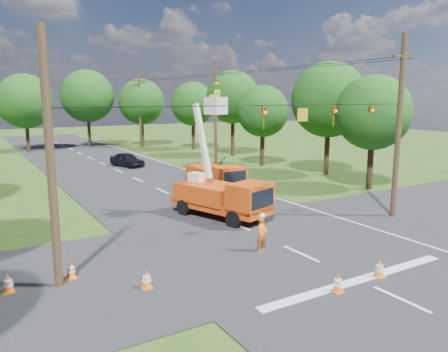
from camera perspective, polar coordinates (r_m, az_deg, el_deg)
ground at (r=36.23m, az=-11.19°, el=-0.53°), size 140.00×140.00×0.00m
road_main at (r=36.23m, az=-11.19°, el=-0.53°), size 12.00×100.00×0.06m
road_cross at (r=20.72m, az=6.34°, el=-8.53°), size 56.00×10.00×0.07m
stop_bar at (r=17.18m, az=17.19°, el=-13.00°), size 9.00×0.45×0.02m
edge_line at (r=38.45m, az=-3.33°, el=0.26°), size 0.12×90.00×0.02m
bucket_truck at (r=24.20m, az=-0.24°, el=-1.88°), size 3.84×6.24×7.45m
second_truck at (r=31.08m, az=-1.05°, el=-0.12°), size 2.26×5.48×2.03m
ground_worker at (r=19.19m, az=4.99°, el=-7.55°), size 0.69×0.60×1.59m
distant_car at (r=43.43m, az=-12.55°, el=2.10°), size 2.76×4.31×1.36m
traffic_cone_0 at (r=15.93m, az=14.65°, el=-13.35°), size 0.38×0.38×0.71m
traffic_cone_1 at (r=17.62m, az=19.66°, el=-11.28°), size 0.38×0.38×0.71m
traffic_cone_2 at (r=25.49m, az=0.38°, el=-4.04°), size 0.38×0.38×0.71m
traffic_cone_3 at (r=29.45m, az=-2.27°, el=-2.10°), size 0.38×0.38×0.71m
traffic_cone_4 at (r=15.97m, az=-10.07°, el=-13.10°), size 0.38×0.38×0.71m
traffic_cone_5 at (r=17.46m, az=-19.39°, el=-11.47°), size 0.38×0.38×0.71m
traffic_cone_6 at (r=17.11m, az=-26.37°, el=-12.44°), size 0.38×0.38×0.71m
traffic_cone_7 at (r=34.13m, az=-2.67°, el=-0.39°), size 0.38×0.38×0.71m
traffic_cone_8 at (r=27.13m, az=5.54°, el=-3.21°), size 0.38×0.38×0.71m
pole_right_near at (r=25.77m, az=21.86°, el=6.08°), size 1.80×0.30×10.00m
pole_right_mid at (r=41.05m, az=-1.11°, el=8.08°), size 1.80×0.30×10.00m
pole_right_far at (r=59.22m, az=-10.94°, el=8.56°), size 1.80×0.30×10.00m
pole_left at (r=15.88m, az=-21.72°, el=1.75°), size 0.30×0.30×9.00m
signal_span at (r=21.08m, az=11.53°, el=7.95°), size 18.00×0.29×1.07m
tree_right_a at (r=33.40m, az=18.92°, el=7.83°), size 5.40×5.40×8.28m
tree_right_b at (r=38.57m, az=13.56°, el=9.64°), size 6.40×6.40×9.65m
tree_right_c at (r=42.77m, az=5.09°, el=8.41°), size 5.00×5.00×7.83m
tree_right_d at (r=50.28m, az=1.16°, el=10.27°), size 6.00×6.00×9.70m
tree_right_e at (r=56.75m, az=-4.09°, el=9.36°), size 5.60×5.60×8.63m
tree_far_a at (r=58.95m, az=-24.57°, el=8.88°), size 6.60×6.60×9.50m
tree_far_b at (r=62.37m, az=-17.43°, el=9.92°), size 7.00×7.00×10.32m
tree_far_c at (r=61.42m, az=-10.74°, el=9.51°), size 6.20×6.20×9.18m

